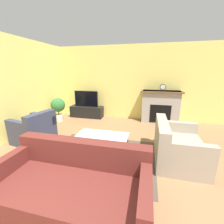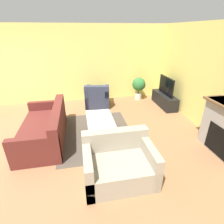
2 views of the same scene
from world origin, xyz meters
name	(u,v)px [view 1 (image 1 of 2)]	position (x,y,z in m)	size (l,w,h in m)	color
wall_back	(120,83)	(0.00, 4.99, 1.35)	(7.89, 0.06, 2.70)	#EADB72
wall_left	(8,89)	(-2.48, 2.48, 1.35)	(0.06, 7.96, 2.70)	#EADB72
area_rug	(100,156)	(0.13, 2.07, 0.00)	(2.34, 1.87, 0.00)	#4C4238
fireplace	(160,106)	(1.50, 4.74, 0.59)	(1.38, 0.49, 1.13)	#9E9993
tv_stand	(87,112)	(-1.27, 4.68, 0.22)	(1.28, 0.40, 0.44)	black
tv	(86,99)	(-1.27, 4.67, 0.74)	(0.94, 0.06, 0.61)	black
couch_sectional	(73,188)	(0.16, 0.82, 0.28)	(2.02, 0.98, 0.82)	#5B231E
couch_loveseat	(176,147)	(1.69, 2.31, 0.29)	(0.91, 1.24, 0.82)	#9E937F
armchair_by_window	(35,131)	(-1.73, 2.34, 0.30)	(0.96, 0.95, 0.82)	#33384C
coffee_table	(102,138)	(0.13, 2.18, 0.39)	(1.14, 0.67, 0.43)	#333338
potted_plant	(58,107)	(-2.08, 3.97, 0.55)	(0.50, 0.50, 0.85)	beige
mantel_clock	(163,87)	(1.53, 4.74, 1.25)	(0.20, 0.07, 0.23)	#28231E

